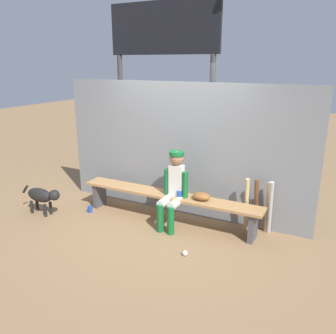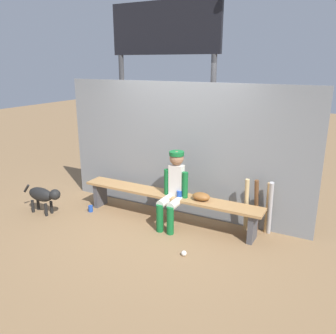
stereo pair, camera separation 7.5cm
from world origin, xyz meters
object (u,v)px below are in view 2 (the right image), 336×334
(player_seated, at_px, (173,187))
(baseball_glove, at_px, (201,196))
(scoreboard, at_px, (167,51))
(dog, at_px, (43,195))
(bat_aluminum_silver, at_px, (270,209))
(dugout_bench, at_px, (168,199))
(cup_on_ground, at_px, (91,209))
(baseball, at_px, (184,253))
(bat_wood_tan, at_px, (268,208))
(cup_on_bench, at_px, (179,194))
(bat_wood_natural, at_px, (246,205))
(bat_wood_dark, at_px, (256,206))

(player_seated, bearing_deg, baseball_glove, 14.84)
(scoreboard, distance_m, dog, 3.38)
(bat_aluminum_silver, bearing_deg, scoreboard, 156.23)
(dugout_bench, bearing_deg, player_seated, -36.87)
(dugout_bench, distance_m, cup_on_ground, 1.45)
(dugout_bench, distance_m, baseball_glove, 0.60)
(baseball_glove, bearing_deg, baseball, -81.92)
(baseball_glove, distance_m, scoreboard, 2.82)
(bat_aluminum_silver, xyz_separation_m, dog, (-3.59, -1.01, -0.11))
(bat_aluminum_silver, relative_size, scoreboard, 0.23)
(dugout_bench, distance_m, bat_aluminum_silver, 1.59)
(baseball, xyz_separation_m, cup_on_ground, (-2.07, 0.54, 0.02))
(player_seated, bearing_deg, dog, -163.94)
(bat_wood_tan, distance_m, dog, 3.71)
(dugout_bench, relative_size, baseball, 41.73)
(baseball_glove, bearing_deg, cup_on_ground, -170.98)
(player_seated, xyz_separation_m, scoreboard, (-0.85, 1.38, 2.05))
(baseball_glove, bearing_deg, cup_on_bench, -169.10)
(cup_on_ground, xyz_separation_m, scoreboard, (0.68, 1.57, 2.66))
(bat_wood_tan, xyz_separation_m, cup_on_ground, (-2.90, -0.64, -0.36))
(bat_wood_tan, bearing_deg, player_seated, -162.10)
(bat_wood_tan, bearing_deg, baseball, -124.93)
(bat_wood_natural, height_order, bat_wood_tan, bat_wood_natural)
(bat_aluminum_silver, height_order, scoreboard, scoreboard)
(baseball_glove, relative_size, bat_aluminum_silver, 0.32)
(bat_wood_dark, xyz_separation_m, cup_on_ground, (-2.73, -0.63, -0.37))
(bat_wood_dark, distance_m, scoreboard, 3.21)
(baseball_glove, height_order, bat_wood_tan, bat_wood_tan)
(cup_on_ground, bearing_deg, bat_wood_tan, 12.46)
(bat_wood_natural, height_order, bat_aluminum_silver, bat_aluminum_silver)
(baseball_glove, xyz_separation_m, bat_wood_natural, (0.64, 0.26, -0.11))
(cup_on_ground, distance_m, scoreboard, 3.16)
(bat_wood_tan, xyz_separation_m, scoreboard, (-2.22, 0.93, 2.30))
(bat_wood_dark, bearing_deg, bat_wood_tan, 3.43)
(bat_wood_tan, bearing_deg, dog, -163.22)
(bat_wood_dark, relative_size, bat_aluminum_silver, 0.96)
(bat_wood_dark, bearing_deg, dugout_bench, -166.69)
(baseball, height_order, cup_on_ground, cup_on_ground)
(bat_wood_natural, xyz_separation_m, bat_wood_dark, (0.14, 0.06, -0.00))
(scoreboard, bearing_deg, bat_wood_natural, -27.73)
(baseball_glove, relative_size, dog, 0.33)
(player_seated, distance_m, dog, 2.29)
(baseball, bearing_deg, bat_wood_dark, 60.79)
(bat_wood_natural, xyz_separation_m, bat_aluminum_silver, (0.35, 0.01, 0.01))
(player_seated, height_order, bat_wood_dark, player_seated)
(baseball_glove, relative_size, bat_wood_tan, 0.34)
(dugout_bench, height_order, scoreboard, scoreboard)
(baseball_glove, distance_m, bat_wood_dark, 0.85)
(bat_wood_dark, distance_m, bat_wood_tan, 0.17)
(baseball_glove, bearing_deg, scoreboard, 135.21)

